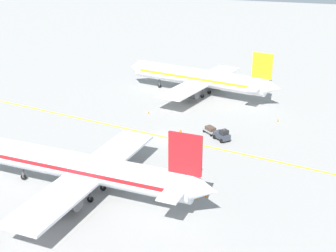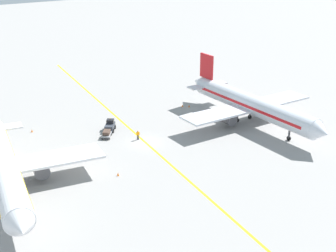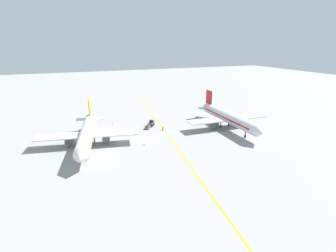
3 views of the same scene
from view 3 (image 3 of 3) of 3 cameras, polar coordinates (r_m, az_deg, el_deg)
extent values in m
plane|color=gray|center=(84.92, -0.44, -1.39)|extent=(400.00, 400.00, 0.00)
cube|color=yellow|center=(84.92, -0.44, -1.39)|extent=(17.98, 118.76, 0.01)
cylinder|color=silver|center=(90.20, 13.07, 1.82)|extent=(4.52, 30.10, 3.60)
cone|color=silver|center=(77.84, 19.52, -1.30)|extent=(3.49, 2.50, 3.42)
cone|color=silver|center=(103.81, 8.14, 4.34)|extent=(3.15, 3.09, 3.06)
cube|color=red|center=(90.16, 13.07, 1.91)|extent=(4.47, 27.10, 0.50)
cube|color=silver|center=(91.19, 12.70, 1.55)|extent=(28.15, 6.06, 0.36)
cylinder|color=#4C4C51|center=(94.28, 15.21, 1.09)|extent=(2.30, 3.27, 2.20)
cylinder|color=#4C4C51|center=(89.00, 9.93, 0.48)|extent=(2.30, 3.27, 2.20)
cube|color=red|center=(100.83, 8.91, 6.24)|extent=(0.48, 4.01, 5.00)
cube|color=silver|center=(101.24, 8.95, 4.02)|extent=(9.07, 2.68, 0.24)
cylinder|color=#4C4C51|center=(83.44, 16.51, -1.49)|extent=(0.36, 0.36, 2.00)
cylinder|color=black|center=(83.76, 16.45, -2.13)|extent=(0.30, 0.81, 0.80)
cylinder|color=#4C4C51|center=(93.31, 13.13, 0.81)|extent=(0.36, 0.36, 2.00)
cylinder|color=black|center=(93.60, 13.08, 0.22)|extent=(0.30, 0.81, 0.80)
cylinder|color=#4C4C51|center=(91.64, 11.45, 0.61)|extent=(0.36, 0.36, 2.00)
cylinder|color=black|center=(91.93, 11.41, 0.02)|extent=(0.30, 0.81, 0.80)
cylinder|color=white|center=(75.77, -17.21, -1.58)|extent=(8.96, 30.16, 3.60)
cone|color=white|center=(60.75, -18.49, -6.54)|extent=(3.80, 2.98, 3.42)
cone|color=white|center=(91.41, -16.36, 1.96)|extent=(3.55, 3.50, 3.06)
cube|color=yellow|center=(75.72, -17.22, -1.47)|extent=(8.46, 27.21, 0.50)
cube|color=white|center=(76.94, -17.10, -1.84)|extent=(28.48, 10.17, 0.36)
cylinder|color=#4C4C51|center=(76.99, -13.31, -2.50)|extent=(2.74, 3.54, 2.20)
cylinder|color=#4C4C51|center=(78.04, -20.67, -2.92)|extent=(2.74, 3.54, 2.20)
cube|color=yellow|center=(88.02, -16.70, 4.03)|extent=(1.08, 4.00, 5.00)
cube|color=white|center=(88.50, -16.50, 1.50)|extent=(9.29, 3.99, 0.24)
cylinder|color=#4C4C51|center=(67.70, -17.70, -6.14)|extent=(0.36, 0.36, 2.00)
cylinder|color=black|center=(68.10, -17.63, -6.91)|extent=(0.42, 0.84, 0.80)
cylinder|color=#4C4C51|center=(78.28, -15.76, -2.69)|extent=(0.36, 0.36, 2.00)
cylinder|color=black|center=(78.63, -15.70, -3.38)|extent=(0.42, 0.84, 0.80)
cylinder|color=#4C4C51|center=(78.62, -18.09, -2.82)|extent=(0.36, 0.36, 2.00)
cylinder|color=black|center=(78.96, -18.02, -3.50)|extent=(0.42, 0.84, 0.80)
cube|color=#333842|center=(91.34, -3.73, 0.49)|extent=(3.05, 3.28, 0.90)
cube|color=black|center=(91.60, -3.62, 1.06)|extent=(1.68, 1.66, 0.70)
sphere|color=orange|center=(91.48, -3.63, 1.32)|extent=(0.16, 0.16, 0.16)
cylinder|color=black|center=(92.60, -3.95, 0.43)|extent=(0.63, 0.70, 0.70)
cylinder|color=black|center=(92.10, -3.08, 0.35)|extent=(0.63, 0.70, 0.70)
cylinder|color=black|center=(90.86, -4.38, 0.08)|extent=(0.63, 0.70, 0.70)
cylinder|color=black|center=(90.35, -3.49, 0.00)|extent=(0.63, 0.70, 0.70)
cube|color=gray|center=(88.57, -4.44, -0.26)|extent=(2.72, 2.90, 0.20)
cube|color=#4C382D|center=(88.45, -4.45, -0.02)|extent=(2.01, 2.12, 0.60)
cylinder|color=black|center=(89.81, -4.58, -0.22)|extent=(0.38, 0.43, 0.44)
cylinder|color=black|center=(89.38, -3.82, -0.30)|extent=(0.38, 0.43, 0.44)
cylinder|color=black|center=(87.97, -5.06, -0.62)|extent=(0.38, 0.43, 0.44)
cylinder|color=black|center=(87.53, -4.30, -0.70)|extent=(0.38, 0.43, 0.44)
cylinder|color=#23232D|center=(86.25, -1.18, -0.79)|extent=(0.16, 0.16, 0.85)
cylinder|color=#23232D|center=(86.24, -1.04, -0.79)|extent=(0.16, 0.16, 0.85)
cube|color=orange|center=(86.02, -1.11, -0.34)|extent=(0.42, 0.36, 0.60)
cylinder|color=orange|center=(86.04, -1.27, -0.33)|extent=(0.10, 0.10, 0.55)
cylinder|color=orange|center=(86.00, -0.95, -0.34)|extent=(0.10, 0.10, 0.55)
sphere|color=#9E7051|center=(85.89, -1.11, -0.07)|extent=(0.22, 0.22, 0.22)
cone|color=orange|center=(95.66, -11.95, 0.60)|extent=(0.32, 0.32, 0.55)
cone|color=orange|center=(101.08, 5.82, 1.83)|extent=(0.32, 0.32, 0.55)
cone|color=orange|center=(74.72, -5.22, -3.98)|extent=(0.32, 0.32, 0.55)
cone|color=orange|center=(100.70, 6.56, 1.74)|extent=(0.32, 0.32, 0.55)
camera|label=1|loc=(139.01, 23.05, 17.46)|focal=50.00mm
camera|label=2|loc=(16.12, -65.60, 24.17)|focal=50.00mm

